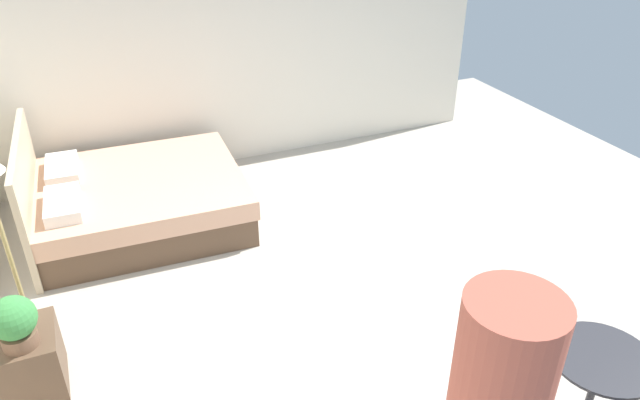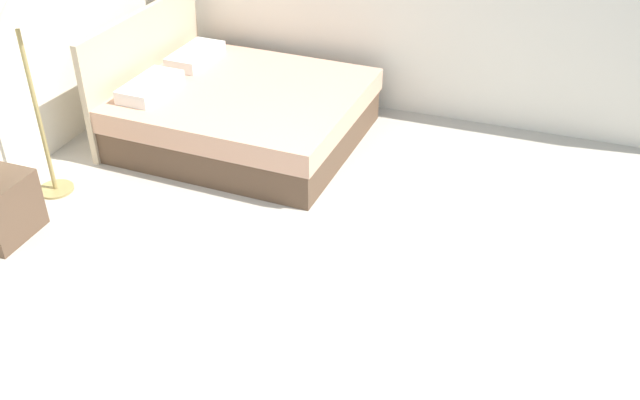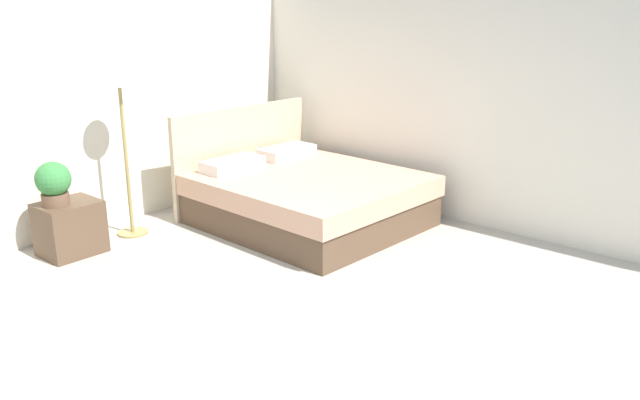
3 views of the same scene
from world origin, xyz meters
name	(u,v)px [view 2 (image 2 of 3)]	position (x,y,z in m)	size (l,w,h in m)	color
ground_plane	(333,308)	(0.00, 0.00, -0.01)	(9.22, 9.33, 0.02)	#B2A899
bed	(238,111)	(1.95, 1.62, 0.29)	(1.93, 2.17, 1.11)	brown
floor_lamp	(19,36)	(0.58, 2.68, 1.36)	(0.30, 0.30, 1.66)	#99844C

